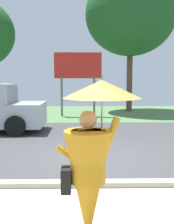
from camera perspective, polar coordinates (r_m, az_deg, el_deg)
name	(u,v)px	position (r m, az deg, el deg)	size (l,w,h in m)	color
ground_plane	(88,137)	(10.47, 0.26, -5.00)	(40.00, 22.00, 0.20)	#424244
monk_pedestrian	(91,160)	(3.55, 0.80, -9.66)	(1.05, 0.95, 2.13)	orange
roadside_billboard	(78,70)	(15.66, -1.85, 8.45)	(2.60, 0.12, 3.50)	slate
tree_center_back	(131,14)	(18.73, 8.78, 18.88)	(5.63, 5.63, 8.61)	brown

